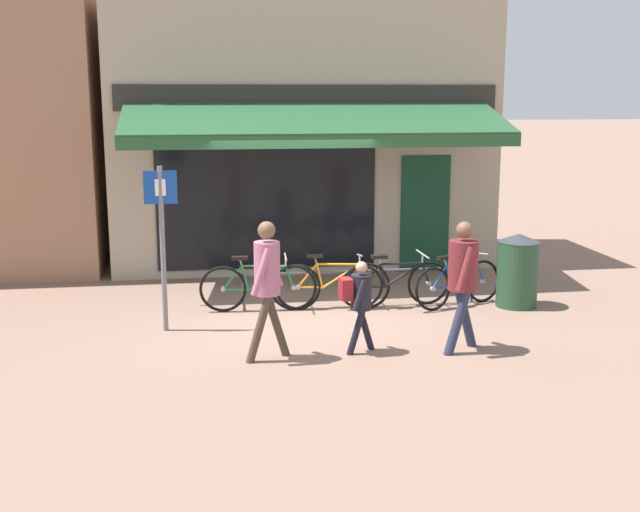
{
  "coord_description": "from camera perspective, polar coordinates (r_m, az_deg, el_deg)",
  "views": [
    {
      "loc": [
        -1.43,
        -11.0,
        3.21
      ],
      "look_at": [
        0.14,
        -0.56,
        1.05
      ],
      "focal_mm": 45.0,
      "sensor_mm": 36.0,
      "label": 1
    }
  ],
  "objects": [
    {
      "name": "ground_plane",
      "position": [
        11.55,
        -1.11,
        -4.57
      ],
      "size": [
        160.0,
        160.0,
        0.0
      ],
      "primitive_type": "plane",
      "color": "#846656"
    },
    {
      "name": "shop_front",
      "position": [
        15.52,
        -1.48,
        9.62
      ],
      "size": [
        6.97,
        4.73,
        5.37
      ],
      "color": "tan",
      "rests_on": "ground_plane"
    },
    {
      "name": "bike_rack_rail",
      "position": [
        12.18,
        2.9,
        -1.42
      ],
      "size": [
        3.64,
        0.04,
        0.57
      ],
      "color": "#47494F",
      "rests_on": "ground_plane"
    },
    {
      "name": "bicycle_green",
      "position": [
        11.95,
        -4.43,
        -2.17
      ],
      "size": [
        1.75,
        0.52,
        0.84
      ],
      "rotation": [
        0.01,
        0.0,
        -0.06
      ],
      "color": "black",
      "rests_on": "ground_plane"
    },
    {
      "name": "bicycle_orange",
      "position": [
        12.07,
        0.89,
        -2.05
      ],
      "size": [
        1.76,
        0.52,
        0.86
      ],
      "rotation": [
        -0.16,
        0.0,
        -0.06
      ],
      "color": "black",
      "rests_on": "ground_plane"
    },
    {
      "name": "bicycle_black",
      "position": [
        12.2,
        5.36,
        -1.94
      ],
      "size": [
        1.76,
        0.52,
        0.83
      ],
      "rotation": [
        0.05,
        0.0,
        0.1
      ],
      "color": "black",
      "rests_on": "ground_plane"
    },
    {
      "name": "bicycle_blue",
      "position": [
        12.39,
        9.79,
        -1.91
      ],
      "size": [
        1.57,
        0.8,
        0.82
      ],
      "rotation": [
        -0.1,
        0.0,
        0.39
      ],
      "color": "black",
      "rests_on": "ground_plane"
    },
    {
      "name": "pedestrian_adult",
      "position": [
        9.65,
        -3.78,
        -1.36
      ],
      "size": [
        0.57,
        0.53,
        1.72
      ],
      "rotation": [
        0.0,
        0.0,
        0.05
      ],
      "color": "#47382D",
      "rests_on": "ground_plane"
    },
    {
      "name": "pedestrian_child",
      "position": [
        9.97,
        2.78,
        -2.86
      ],
      "size": [
        0.48,
        0.44,
        1.18
      ],
      "rotation": [
        0.0,
        0.0,
        0.07
      ],
      "color": "black",
      "rests_on": "ground_plane"
    },
    {
      "name": "pedestrian_second_adult",
      "position": [
        10.13,
        10.13,
        -1.2
      ],
      "size": [
        0.55,
        0.67,
        1.67
      ],
      "rotation": [
        0.0,
        0.0,
        0.2
      ],
      "color": "#282D47",
      "rests_on": "ground_plane"
    },
    {
      "name": "litter_bin",
      "position": [
        12.51,
        13.86,
        -0.98
      ],
      "size": [
        0.63,
        0.63,
        1.12
      ],
      "color": "#23472D",
      "rests_on": "ground_plane"
    },
    {
      "name": "parking_sign",
      "position": [
        10.94,
        -11.17,
        1.76
      ],
      "size": [
        0.44,
        0.07,
        2.25
      ],
      "color": "slate",
      "rests_on": "ground_plane"
    }
  ]
}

